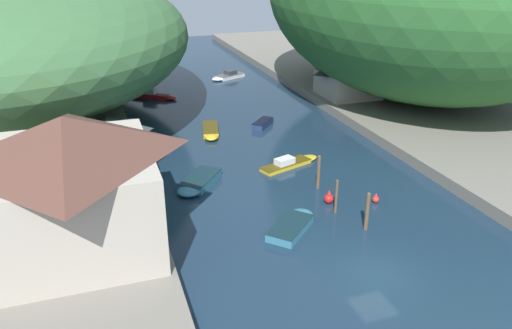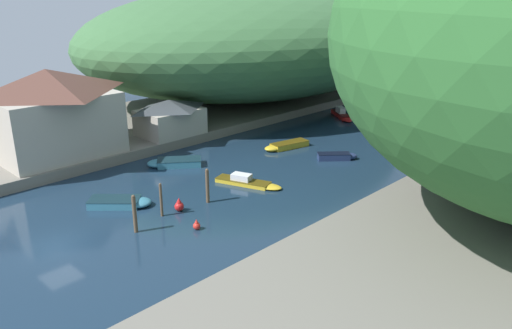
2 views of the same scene
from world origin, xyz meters
name	(u,v)px [view 1 (image 1 of 2)]	position (x,y,z in m)	size (l,w,h in m)	color
water_surface	(238,126)	(0.00, 30.00, 0.00)	(130.00, 130.00, 0.00)	#192D42
left_bank	(20,145)	(-23.03, 30.00, 0.53)	(22.00, 120.00, 1.07)	slate
right_bank	(410,104)	(23.03, 30.00, 0.53)	(22.00, 120.00, 1.07)	slate
hillside_left	(8,34)	(-24.13, 45.11, 9.41)	(42.22, 59.11, 16.68)	#3D6B3D
waterfront_building	(71,180)	(-17.40, 8.17, 5.51)	(10.73, 12.21, 8.62)	#B2A899
boathouse_shed	(109,142)	(-14.57, 20.69, 3.17)	(5.56, 7.46, 4.08)	#B2A899
right_bank_cottage	(348,80)	(16.28, 34.33, 3.17)	(7.23, 7.47, 4.09)	#B2A899
boat_yellow_tender	(290,163)	(1.40, 17.62, 0.28)	(6.57, 3.51, 0.94)	gold
boat_red_skiff	(294,224)	(-2.75, 6.93, 0.32)	(5.07, 4.99, 0.66)	teal
boat_mid_channel	(155,95)	(-7.40, 44.94, 0.41)	(6.00, 4.87, 1.37)	red
boat_white_cruiser	(264,122)	(3.01, 29.46, 0.34)	(3.75, 3.96, 0.70)	navy
boat_far_right_bank	(227,76)	(5.04, 52.61, 0.37)	(6.10, 4.35, 1.17)	white
boat_far_upstream	(197,183)	(-7.91, 15.93, 0.35)	(5.00, 5.59, 0.70)	teal
boat_moored_right	(211,132)	(-3.63, 28.38, 0.32)	(2.72, 5.80, 0.65)	gold
mooring_post_nearest	(367,211)	(2.15, 5.08, 1.50)	(0.29, 0.29, 2.98)	brown
mooring_post_second	(336,196)	(1.23, 8.07, 1.41)	(0.22, 0.22, 2.80)	brown
mooring_post_middle	(319,172)	(1.77, 12.38, 1.52)	(0.30, 0.30, 3.03)	brown
channel_buoy_near	(376,199)	(5.04, 8.50, 0.33)	(0.56, 0.56, 0.84)	red
channel_buoy_far	(329,198)	(1.43, 9.63, 0.45)	(0.77, 0.77, 1.15)	red
person_on_quay	(127,151)	(-13.09, 21.10, 2.04)	(0.32, 0.43, 1.69)	#282D3D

